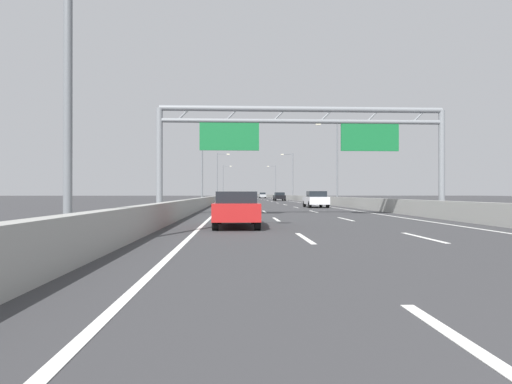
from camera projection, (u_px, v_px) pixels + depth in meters
ground_plane at (252, 199)px, 99.99m from camera, size 260.00×260.00×0.00m
lane_dash_left_0 at (480, 353)px, 3.51m from camera, size 0.16×3.00×0.01m
lane_dash_left_1 at (305, 238)px, 12.50m from camera, size 0.16×3.00×0.01m
lane_dash_left_2 at (276, 219)px, 21.49m from camera, size 0.16×3.00×0.01m
lane_dash_left_3 at (264, 212)px, 30.48m from camera, size 0.16×3.00×0.01m
lane_dash_left_4 at (258, 207)px, 39.48m from camera, size 0.16×3.00×0.01m
lane_dash_left_5 at (254, 205)px, 48.47m from camera, size 0.16×3.00×0.01m
lane_dash_left_6 at (251, 203)px, 57.46m from camera, size 0.16×3.00×0.01m
lane_dash_left_7 at (249, 202)px, 66.45m from camera, size 0.16×3.00×0.01m
lane_dash_left_8 at (248, 201)px, 75.44m from camera, size 0.16×3.00×0.01m
lane_dash_left_9 at (246, 200)px, 84.43m from camera, size 0.16×3.00×0.01m
lane_dash_left_10 at (245, 199)px, 93.42m from camera, size 0.16×3.00×0.01m
lane_dash_left_11 at (245, 199)px, 102.41m from camera, size 0.16×3.00×0.01m
lane_dash_left_12 at (244, 198)px, 111.40m from camera, size 0.16×3.00×0.01m
lane_dash_left_13 at (243, 198)px, 120.39m from camera, size 0.16×3.00×0.01m
lane_dash_left_14 at (243, 198)px, 129.38m from camera, size 0.16×3.00×0.01m
lane_dash_left_15 at (243, 197)px, 138.37m from camera, size 0.16×3.00×0.01m
lane_dash_left_16 at (242, 197)px, 147.36m from camera, size 0.16×3.00×0.01m
lane_dash_left_17 at (242, 197)px, 156.35m from camera, size 0.16×3.00×0.01m
lane_dash_right_1 at (423, 237)px, 12.67m from camera, size 0.16×3.00×0.01m
lane_dash_right_2 at (346, 219)px, 21.66m from camera, size 0.16×3.00×0.01m
lane_dash_right_3 at (314, 212)px, 30.65m from camera, size 0.16×3.00×0.01m
lane_dash_right_4 at (296, 207)px, 39.64m from camera, size 0.16×3.00×0.01m
lane_dash_right_5 at (285, 205)px, 48.63m from camera, size 0.16×3.00×0.01m
lane_dash_right_6 at (277, 203)px, 57.62m from camera, size 0.16×3.00×0.01m
lane_dash_right_7 at (272, 202)px, 66.61m from camera, size 0.16×3.00×0.01m
lane_dash_right_8 at (268, 201)px, 75.60m from camera, size 0.16×3.00×0.01m
lane_dash_right_9 at (264, 200)px, 84.59m from camera, size 0.16×3.00×0.01m
lane_dash_right_10 at (262, 199)px, 93.58m from camera, size 0.16×3.00×0.01m
lane_dash_right_11 at (259, 199)px, 102.57m from camera, size 0.16×3.00×0.01m
lane_dash_right_12 at (258, 198)px, 111.56m from camera, size 0.16×3.00×0.01m
lane_dash_right_13 at (256, 198)px, 120.55m from camera, size 0.16×3.00×0.01m
lane_dash_right_14 at (255, 198)px, 129.54m from camera, size 0.16×3.00×0.01m
lane_dash_right_15 at (253, 197)px, 138.53m from camera, size 0.16×3.00×0.01m
lane_dash_right_16 at (252, 197)px, 147.52m from camera, size 0.16×3.00×0.01m
lane_dash_right_17 at (251, 197)px, 156.51m from camera, size 0.16×3.00×0.01m
edge_line_left at (230, 200)px, 87.76m from camera, size 0.16×176.00×0.01m
edge_line_right at (280, 200)px, 88.25m from camera, size 0.16×176.00×0.01m
barrier_left at (225, 197)px, 109.66m from camera, size 0.45×220.00×0.95m
barrier_right at (277, 197)px, 110.31m from camera, size 0.45×220.00×0.95m
sign_gantry at (302, 133)px, 24.24m from camera, size 16.77×0.36×6.36m
streetlamp_left_near at (78, 17)px, 9.64m from camera, size 2.58×0.28×9.50m
streetlamp_left_mid at (204, 157)px, 47.33m from camera, size 2.58×0.28×9.50m
streetlamp_right_mid at (335, 158)px, 48.02m from camera, size 2.58×0.28×9.50m
streetlamp_left_far at (218, 173)px, 85.02m from camera, size 2.58×0.28×9.50m
streetlamp_right_far at (292, 173)px, 85.71m from camera, size 2.58×0.28×9.50m
streetlamp_left_distant at (224, 179)px, 122.71m from camera, size 2.58×0.28×9.50m
streetlamp_right_distant at (275, 179)px, 123.40m from camera, size 2.58×0.28×9.50m
orange_car at (240, 199)px, 48.96m from camera, size 1.86×4.12×1.36m
silver_car at (263, 195)px, 115.87m from camera, size 1.77×4.31×1.53m
green_car at (237, 195)px, 134.22m from camera, size 1.78×4.14×1.55m
black_car at (279, 196)px, 74.62m from camera, size 1.87×4.47×1.50m
red_car at (236, 208)px, 16.71m from camera, size 1.74×4.33×1.41m
blue_car at (237, 195)px, 119.99m from camera, size 1.86×4.43×1.51m
white_car at (316, 199)px, 39.39m from camera, size 1.85×4.12×1.54m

